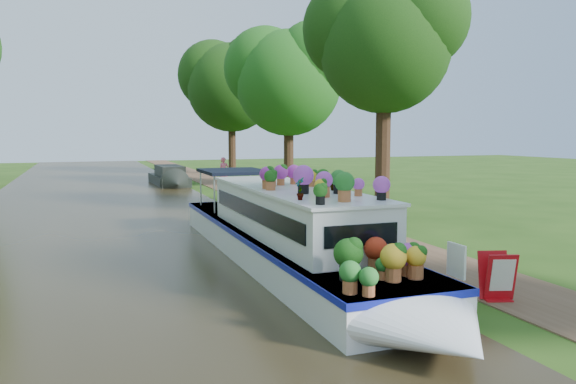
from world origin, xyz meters
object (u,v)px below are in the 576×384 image
Objects in this scene: second_boat at (170,177)px; pedestrian_pink at (224,171)px; plant_boat at (291,232)px; sandwich_board at (498,278)px.

second_boat is 3.65× the size of pedestrian_pink.
sandwich_board is (2.70, -3.74, -0.42)m from plant_boat.
plant_boat is 4.63m from sandwich_board.
second_boat reaches higher than sandwich_board.
plant_boat is 2.24× the size of second_boat.
plant_boat is 21.02m from pedestrian_pink.
second_boat is (0.46, 22.11, -0.38)m from plant_boat.
pedestrian_pink reaches higher than sandwich_board.
plant_boat is at bearing 142.81° from sandwich_board.
plant_boat is at bearing -107.64° from pedestrian_pink.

